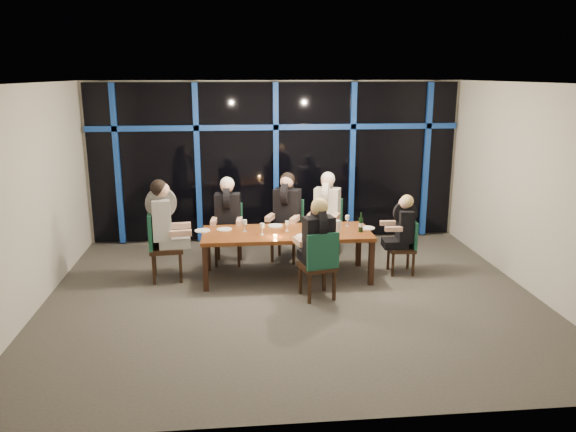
{
  "coord_description": "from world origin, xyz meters",
  "views": [
    {
      "loc": [
        -0.81,
        -7.5,
        3.13
      ],
      "look_at": [
        0.0,
        0.6,
        1.05
      ],
      "focal_mm": 35.0,
      "sensor_mm": 36.0,
      "label": 1
    }
  ],
  "objects_px": {
    "chair_far_left": "(229,230)",
    "chair_end_right": "(406,244)",
    "diner_end_right": "(403,223)",
    "diner_far_mid": "(286,204)",
    "diner_far_right": "(327,203)",
    "chair_end_left": "(160,242)",
    "diner_far_left": "(227,208)",
    "dining_table": "(287,236)",
    "chair_far_right": "(327,224)",
    "wine_bottle": "(361,224)",
    "chair_far_mid": "(288,226)",
    "diner_end_left": "(164,215)",
    "water_pitcher": "(337,226)",
    "diner_near_mid": "(318,233)",
    "chair_near_mid": "(320,262)"
  },
  "relations": [
    {
      "from": "diner_end_right",
      "to": "water_pitcher",
      "type": "height_order",
      "value": "diner_end_right"
    },
    {
      "from": "chair_far_mid",
      "to": "diner_far_mid",
      "type": "relative_size",
      "value": 1.03
    },
    {
      "from": "chair_end_right",
      "to": "diner_near_mid",
      "type": "distance_m",
      "value": 1.85
    },
    {
      "from": "chair_near_mid",
      "to": "diner_end_left",
      "type": "distance_m",
      "value": 2.51
    },
    {
      "from": "chair_near_mid",
      "to": "wine_bottle",
      "type": "bearing_deg",
      "value": -146.42
    },
    {
      "from": "diner_far_left",
      "to": "diner_far_right",
      "type": "relative_size",
      "value": 0.98
    },
    {
      "from": "dining_table",
      "to": "chair_near_mid",
      "type": "xyz_separation_m",
      "value": [
        0.37,
        -0.93,
        -0.12
      ]
    },
    {
      "from": "chair_end_right",
      "to": "diner_far_mid",
      "type": "bearing_deg",
      "value": -111.48
    },
    {
      "from": "chair_end_left",
      "to": "diner_far_mid",
      "type": "distance_m",
      "value": 2.2
    },
    {
      "from": "diner_end_right",
      "to": "wine_bottle",
      "type": "xyz_separation_m",
      "value": [
        -0.71,
        -0.15,
        0.03
      ]
    },
    {
      "from": "chair_end_right",
      "to": "diner_far_left",
      "type": "xyz_separation_m",
      "value": [
        -2.83,
        0.74,
        0.47
      ]
    },
    {
      "from": "chair_far_left",
      "to": "chair_end_right",
      "type": "distance_m",
      "value": 2.94
    },
    {
      "from": "diner_far_left",
      "to": "chair_end_right",
      "type": "bearing_deg",
      "value": -9.64
    },
    {
      "from": "diner_end_left",
      "to": "diner_end_right",
      "type": "xyz_separation_m",
      "value": [
        3.7,
        -0.08,
        -0.19
      ]
    },
    {
      "from": "chair_far_left",
      "to": "chair_end_right",
      "type": "bearing_deg",
      "value": -11.28
    },
    {
      "from": "dining_table",
      "to": "chair_end_right",
      "type": "distance_m",
      "value": 1.93
    },
    {
      "from": "chair_end_left",
      "to": "diner_far_left",
      "type": "relative_size",
      "value": 1.1
    },
    {
      "from": "diner_end_left",
      "to": "water_pitcher",
      "type": "relative_size",
      "value": 5.64
    },
    {
      "from": "diner_far_mid",
      "to": "chair_near_mid",
      "type": "bearing_deg",
      "value": -56.89
    },
    {
      "from": "wine_bottle",
      "to": "chair_far_right",
      "type": "bearing_deg",
      "value": 105.65
    },
    {
      "from": "diner_far_right",
      "to": "chair_near_mid",
      "type": "bearing_deg",
      "value": -79.74
    },
    {
      "from": "chair_far_mid",
      "to": "chair_far_right",
      "type": "distance_m",
      "value": 0.71
    },
    {
      "from": "chair_end_left",
      "to": "wine_bottle",
      "type": "height_order",
      "value": "chair_end_left"
    },
    {
      "from": "diner_far_right",
      "to": "diner_far_left",
      "type": "bearing_deg",
      "value": -151.41
    },
    {
      "from": "diner_far_mid",
      "to": "diner_far_right",
      "type": "bearing_deg",
      "value": 31.09
    },
    {
      "from": "chair_far_left",
      "to": "diner_end_left",
      "type": "distance_m",
      "value": 1.3
    },
    {
      "from": "chair_end_right",
      "to": "dining_table",
      "type": "bearing_deg",
      "value": -86.5
    },
    {
      "from": "chair_far_left",
      "to": "chair_far_right",
      "type": "distance_m",
      "value": 1.73
    },
    {
      "from": "water_pitcher",
      "to": "chair_end_right",
      "type": "bearing_deg",
      "value": 19.08
    },
    {
      "from": "diner_far_left",
      "to": "diner_near_mid",
      "type": "xyz_separation_m",
      "value": [
        1.27,
        -1.61,
        -0.0
      ]
    },
    {
      "from": "diner_end_right",
      "to": "chair_far_left",
      "type": "bearing_deg",
      "value": -103.88
    },
    {
      "from": "diner_near_mid",
      "to": "chair_far_left",
      "type": "bearing_deg",
      "value": -66.26
    },
    {
      "from": "chair_end_left",
      "to": "diner_far_left",
      "type": "distance_m",
      "value": 1.28
    },
    {
      "from": "chair_far_left",
      "to": "diner_far_left",
      "type": "relative_size",
      "value": 1.03
    },
    {
      "from": "chair_far_left",
      "to": "diner_near_mid",
      "type": "height_order",
      "value": "diner_near_mid"
    },
    {
      "from": "chair_end_left",
      "to": "dining_table",
      "type": "bearing_deg",
      "value": -98.44
    },
    {
      "from": "dining_table",
      "to": "diner_far_mid",
      "type": "height_order",
      "value": "diner_far_mid"
    },
    {
      "from": "diner_far_left",
      "to": "diner_far_mid",
      "type": "height_order",
      "value": "diner_far_mid"
    },
    {
      "from": "chair_near_mid",
      "to": "water_pitcher",
      "type": "bearing_deg",
      "value": -128.63
    },
    {
      "from": "dining_table",
      "to": "chair_far_right",
      "type": "bearing_deg",
      "value": 51.52
    },
    {
      "from": "diner_end_left",
      "to": "diner_far_right",
      "type": "bearing_deg",
      "value": -77.93
    },
    {
      "from": "chair_far_right",
      "to": "wine_bottle",
      "type": "bearing_deg",
      "value": -51.81
    },
    {
      "from": "diner_far_mid",
      "to": "chair_far_right",
      "type": "bearing_deg",
      "value": 36.8
    },
    {
      "from": "chair_far_mid",
      "to": "diner_end_right",
      "type": "relative_size",
      "value": 1.21
    },
    {
      "from": "dining_table",
      "to": "diner_end_right",
      "type": "xyz_separation_m",
      "value": [
        1.84,
        0.03,
        0.16
      ]
    },
    {
      "from": "diner_far_mid",
      "to": "wine_bottle",
      "type": "bearing_deg",
      "value": -19.03
    },
    {
      "from": "chair_end_left",
      "to": "diner_far_mid",
      "type": "height_order",
      "value": "diner_far_mid"
    },
    {
      "from": "chair_end_right",
      "to": "chair_far_right",
      "type": "bearing_deg",
      "value": -129.39
    },
    {
      "from": "chair_far_left",
      "to": "diner_end_right",
      "type": "height_order",
      "value": "diner_end_right"
    },
    {
      "from": "dining_table",
      "to": "chair_end_left",
      "type": "height_order",
      "value": "chair_end_left"
    }
  ]
}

